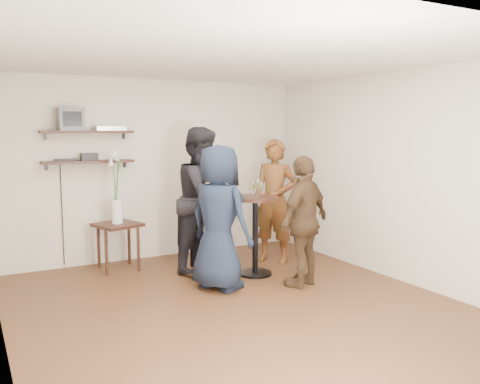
% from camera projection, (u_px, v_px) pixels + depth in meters
% --- Properties ---
extents(room, '(4.58, 5.08, 2.68)m').
position_uv_depth(room, '(237.00, 186.00, 5.26)').
color(room, '#492617').
rests_on(room, ground).
extents(shelf_upper, '(1.20, 0.25, 0.04)m').
position_uv_depth(shelf_upper, '(87.00, 132.00, 6.78)').
color(shelf_upper, black).
rests_on(shelf_upper, room).
extents(shelf_lower, '(1.20, 0.25, 0.04)m').
position_uv_depth(shelf_lower, '(88.00, 162.00, 6.83)').
color(shelf_lower, black).
rests_on(shelf_lower, room).
extents(crt_monitor, '(0.32, 0.30, 0.30)m').
position_uv_depth(crt_monitor, '(70.00, 119.00, 6.66)').
color(crt_monitor, '#59595B').
rests_on(crt_monitor, shelf_upper).
extents(dvd_deck, '(0.40, 0.24, 0.06)m').
position_uv_depth(dvd_deck, '(110.00, 128.00, 6.92)').
color(dvd_deck, silver).
rests_on(dvd_deck, shelf_upper).
extents(radio, '(0.22, 0.10, 0.10)m').
position_uv_depth(radio, '(89.00, 157.00, 6.83)').
color(radio, black).
rests_on(radio, shelf_lower).
extents(power_strip, '(0.30, 0.05, 0.03)m').
position_uv_depth(power_strip, '(66.00, 160.00, 6.74)').
color(power_strip, black).
rests_on(power_strip, shelf_lower).
extents(side_table, '(0.66, 0.66, 0.64)m').
position_uv_depth(side_table, '(118.00, 231.00, 6.80)').
color(side_table, black).
rests_on(side_table, room).
extents(vase_lilies, '(0.20, 0.20, 1.03)m').
position_uv_depth(vase_lilies, '(117.00, 199.00, 6.75)').
color(vase_lilies, white).
rests_on(vase_lilies, side_table).
extents(drinks_table, '(0.56, 0.56, 1.03)m').
position_uv_depth(drinks_table, '(255.00, 225.00, 6.55)').
color(drinks_table, black).
rests_on(drinks_table, room).
extents(wine_glass_fl, '(0.06, 0.06, 0.19)m').
position_uv_depth(wine_glass_fl, '(252.00, 187.00, 6.43)').
color(wine_glass_fl, silver).
rests_on(wine_glass_fl, drinks_table).
extents(wine_glass_fr, '(0.06, 0.06, 0.19)m').
position_uv_depth(wine_glass_fr, '(261.00, 186.00, 6.50)').
color(wine_glass_fr, silver).
rests_on(wine_glass_fr, drinks_table).
extents(wine_glass_bl, '(0.07, 0.07, 0.21)m').
position_uv_depth(wine_glass_bl, '(252.00, 185.00, 6.52)').
color(wine_glass_bl, silver).
rests_on(wine_glass_bl, drinks_table).
extents(wine_glass_br, '(0.07, 0.07, 0.22)m').
position_uv_depth(wine_glass_br, '(257.00, 185.00, 6.52)').
color(wine_glass_br, silver).
rests_on(wine_glass_br, drinks_table).
extents(person_plaid, '(0.72, 0.76, 1.75)m').
position_uv_depth(person_plaid, '(275.00, 201.00, 7.19)').
color(person_plaid, '#A51219').
rests_on(person_plaid, room).
extents(person_dark, '(1.18, 1.16, 1.92)m').
position_uv_depth(person_dark, '(203.00, 199.00, 6.76)').
color(person_dark, black).
rests_on(person_dark, room).
extents(person_navy, '(0.84, 0.99, 1.71)m').
position_uv_depth(person_navy, '(219.00, 218.00, 5.94)').
color(person_navy, '#151E31').
rests_on(person_navy, room).
extents(person_brown, '(1.00, 0.71, 1.58)m').
position_uv_depth(person_brown, '(304.00, 221.00, 6.08)').
color(person_brown, '#47311E').
rests_on(person_brown, room).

